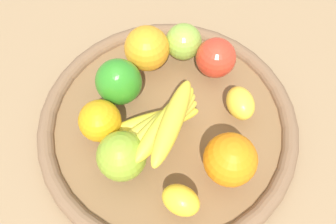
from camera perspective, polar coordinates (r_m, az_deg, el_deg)
The scene contains 12 objects.
ground_plane at distance 0.65m, azimuth 0.00°, elevation -2.45°, with size 2.40×2.40×0.00m, color #967751.
basket at distance 0.63m, azimuth 0.00°, elevation -1.76°, with size 0.47×0.47×0.04m.
apple_0 at distance 0.55m, azimuth -7.59°, elevation -7.16°, with size 0.08×0.08×0.08m, color #8AAB2C.
lemon_0 at distance 0.54m, azimuth 1.94°, elevation -14.28°, with size 0.06×0.04×0.04m, color yellow.
apple_2 at distance 0.65m, azimuth 7.86°, elevation 8.80°, with size 0.07×0.07×0.07m, color red.
bell_pepper at distance 0.61m, azimuth -8.07°, elevation 4.88°, with size 0.08×0.07×0.09m, color #308A22.
banana_bunch at distance 0.56m, azimuth -1.03°, elevation -1.80°, with size 0.16×0.16×0.09m.
orange_2 at distance 0.58m, azimuth -11.10°, elevation -1.42°, with size 0.07×0.07×0.07m, color orange.
orange_0 at distance 0.65m, azimuth -3.48°, elevation 10.37°, with size 0.08×0.08×0.08m, color orange.
apple_1 at distance 0.67m, azimuth 2.57°, elevation 11.44°, with size 0.07×0.07×0.07m, color #8DB63F.
lemon_1 at distance 0.61m, azimuth 11.85°, elevation 1.18°, with size 0.06×0.05×0.05m, color yellow.
orange_1 at distance 0.54m, azimuth 10.16°, elevation -7.69°, with size 0.08×0.08×0.08m, color orange.
Camera 1 is at (0.04, 0.29, 0.57)m, focal length 37.15 mm.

